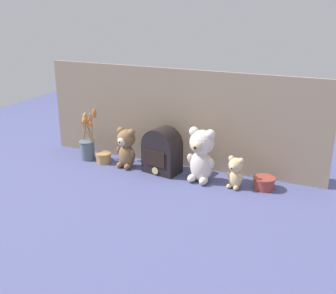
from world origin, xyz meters
TOP-DOWN VIEW (x-y plane):
  - ground_plane at (0.00, 0.00)m, footprint 4.00×4.00m
  - backdrop_wall at (0.00, 0.17)m, footprint 1.69×0.02m
  - teddy_bear_large at (0.20, -0.00)m, footprint 0.16×0.15m
  - teddy_bear_medium at (-0.26, 0.01)m, footprint 0.13×0.12m
  - teddy_bear_small at (0.40, -0.02)m, footprint 0.10×0.09m
  - flower_vase at (-0.54, 0.03)m, footprint 0.13×0.14m
  - vintage_radio at (-0.04, 0.03)m, footprint 0.22×0.16m
  - decorative_tin_tall at (0.54, 0.04)m, footprint 0.11×0.11m
  - decorative_tin_short at (-0.42, 0.02)m, footprint 0.09×0.09m

SIDE VIEW (x-z plane):
  - ground_plane at x=0.00m, z-range 0.00..0.00m
  - decorative_tin_short at x=-0.42m, z-range 0.00..0.06m
  - decorative_tin_tall at x=0.54m, z-range 0.00..0.06m
  - teddy_bear_small at x=0.40m, z-range 0.00..0.18m
  - flower_vase at x=-0.54m, z-range -0.07..0.25m
  - teddy_bear_medium at x=-0.26m, z-range 0.01..0.24m
  - vintage_radio at x=-0.04m, z-range -0.01..0.26m
  - teddy_bear_large at x=0.20m, z-range 0.01..0.30m
  - backdrop_wall at x=0.00m, z-range 0.00..0.57m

